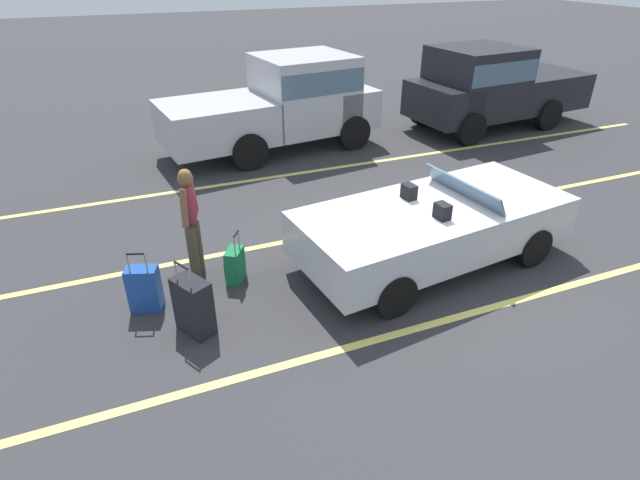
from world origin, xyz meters
The scene contains 11 objects.
ground_plane centered at (0.00, 0.00, 0.00)m, with size 80.00×80.00×0.00m, color #333335.
lot_line_near centered at (0.00, -1.34, 0.00)m, with size 18.00×0.12×0.01m, color #EAE066.
lot_line_mid centered at (0.00, 1.36, 0.00)m, with size 18.00×0.12×0.01m, color #EAE066.
lot_line_far centered at (0.00, 4.06, 0.00)m, with size 18.00×0.12×0.01m, color #EAE066.
convertible_car centered at (0.21, 0.03, 0.59)m, with size 4.32×2.24×1.24m.
suitcase_large_black centered at (-3.60, -0.34, 0.37)m, with size 0.47×0.56×1.01m.
suitcase_medium_bright centered at (-4.12, 0.36, 0.31)m, with size 0.46×0.36×0.89m.
suitcase_small_carryon centered at (-2.88, 0.57, 0.25)m, with size 0.35×0.39×0.78m.
traveler_person centered at (-3.36, 0.92, 0.93)m, with size 0.33×0.58×1.65m.
parked_pickup_truck_near centered at (5.08, 5.30, 1.11)m, with size 5.16×2.44×2.10m.
parked_pickup_truck_far centered at (-0.33, 5.78, 1.11)m, with size 5.21×2.59×2.10m.
Camera 1 is at (-4.00, -5.48, 4.10)m, focal length 28.24 mm.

